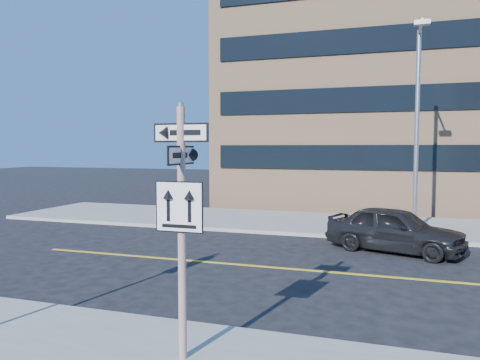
% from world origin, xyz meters
% --- Properties ---
extents(ground, '(120.00, 120.00, 0.00)m').
position_xyz_m(ground, '(0.00, 0.00, 0.00)').
color(ground, black).
rests_on(ground, ground).
extents(sign_pole, '(0.92, 0.92, 4.06)m').
position_xyz_m(sign_pole, '(0.00, -2.51, 2.44)').
color(sign_pole, beige).
rests_on(sign_pole, near_sidewalk).
extents(parked_car_a, '(3.21, 4.86, 1.54)m').
position_xyz_m(parked_car_a, '(3.23, 7.28, 0.77)').
color(parked_car_a, black).
rests_on(parked_car_a, ground).
extents(streetlight_a, '(0.55, 2.25, 8.00)m').
position_xyz_m(streetlight_a, '(4.00, 10.76, 4.76)').
color(streetlight_a, gray).
rests_on(streetlight_a, far_sidewalk).
extents(building_brick, '(18.00, 18.00, 18.00)m').
position_xyz_m(building_brick, '(2.00, 25.00, 9.00)').
color(building_brick, tan).
rests_on(building_brick, ground).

